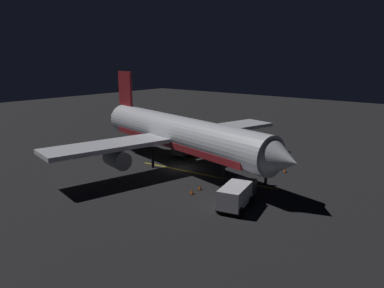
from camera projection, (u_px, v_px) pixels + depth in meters
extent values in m
cube|color=black|center=(180.00, 169.00, 48.79)|extent=(180.00, 180.00, 0.20)
cube|color=gold|center=(204.00, 175.00, 46.17)|extent=(2.06, 18.85, 0.01)
cylinder|color=silver|center=(180.00, 133.00, 47.73)|extent=(10.55, 30.04, 4.19)
cube|color=maroon|center=(180.00, 142.00, 47.99)|extent=(9.38, 25.63, 0.75)
cone|color=silver|center=(282.00, 160.00, 35.28)|extent=(4.74, 4.16, 4.11)
cone|color=silver|center=(118.00, 117.00, 60.66)|extent=(4.77, 5.73, 3.77)
cube|color=maroon|center=(125.00, 88.00, 57.40)|extent=(1.13, 3.59, 5.10)
cube|color=silver|center=(226.00, 128.00, 54.61)|extent=(15.21, 7.83, 0.50)
cylinder|color=slate|center=(228.00, 139.00, 53.57)|extent=(2.74, 3.58, 2.10)
cube|color=silver|center=(106.00, 146.00, 43.42)|extent=(15.21, 7.83, 0.50)
cylinder|color=slate|center=(117.00, 159.00, 43.25)|extent=(2.74, 3.58, 2.10)
cylinder|color=black|center=(223.00, 174.00, 42.17)|extent=(0.43, 0.43, 2.55)
cylinder|color=black|center=(184.00, 152.00, 51.91)|extent=(0.43, 0.43, 2.55)
cylinder|color=black|center=(153.00, 158.00, 48.90)|extent=(0.43, 0.43, 2.55)
cube|color=silver|center=(235.00, 195.00, 35.45)|extent=(4.59, 3.07, 1.82)
cube|color=#38383D|center=(245.00, 187.00, 38.12)|extent=(2.23, 2.38, 1.50)
cylinder|color=black|center=(240.00, 199.00, 36.95)|extent=(1.44, 2.46, 0.90)
cylinder|color=black|center=(229.00, 210.00, 34.36)|extent=(1.44, 2.46, 0.90)
cube|color=gold|center=(193.00, 144.00, 56.09)|extent=(4.49, 2.44, 2.04)
cube|color=#38383D|center=(181.00, 149.00, 53.71)|extent=(1.95, 2.13, 1.50)
cylinder|color=black|center=(187.00, 152.00, 55.11)|extent=(1.08, 2.37, 0.90)
cylinder|color=black|center=(199.00, 148.00, 57.53)|extent=(1.08, 2.37, 0.90)
cylinder|color=black|center=(266.00, 181.00, 42.41)|extent=(0.32, 0.32, 0.85)
cylinder|color=yellow|center=(266.00, 175.00, 42.24)|extent=(0.40, 0.40, 0.65)
sphere|color=tan|center=(266.00, 171.00, 42.14)|extent=(0.24, 0.24, 0.24)
cone|color=#EA590F|center=(243.00, 181.00, 43.03)|extent=(0.36, 0.36, 0.55)
cube|color=black|center=(243.00, 183.00, 43.08)|extent=(0.50, 0.50, 0.03)
cone|color=#EA590F|center=(285.00, 170.00, 47.03)|extent=(0.36, 0.36, 0.55)
cube|color=black|center=(285.00, 172.00, 47.09)|extent=(0.50, 0.50, 0.03)
cone|color=#EA590F|center=(200.00, 187.00, 40.85)|extent=(0.36, 0.36, 0.55)
cube|color=black|center=(200.00, 190.00, 40.91)|extent=(0.50, 0.50, 0.03)
cone|color=#EA590F|center=(192.00, 192.00, 39.60)|extent=(0.36, 0.36, 0.55)
cube|color=black|center=(192.00, 194.00, 39.66)|extent=(0.50, 0.50, 0.03)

